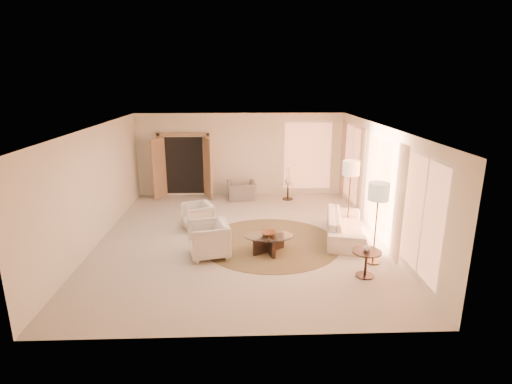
{
  "coord_description": "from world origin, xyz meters",
  "views": [
    {
      "loc": [
        0.04,
        -9.41,
        3.89
      ],
      "look_at": [
        0.4,
        0.4,
        1.1
      ],
      "focal_mm": 28.0,
      "sensor_mm": 36.0,
      "label": 1
    }
  ],
  "objects_px": {
    "bowl": "(269,233)",
    "armchair_left": "(198,215)",
    "armchair_right": "(209,238)",
    "coffee_table": "(269,241)",
    "floor_lamp_far": "(378,195)",
    "side_table": "(288,190)",
    "end_vase": "(367,248)",
    "floor_lamp_near": "(351,171)",
    "end_table": "(366,259)",
    "side_vase": "(288,180)",
    "accent_chair": "(241,188)",
    "sofa": "(345,226)"
  },
  "relations": [
    {
      "from": "accent_chair",
      "to": "end_table",
      "type": "bearing_deg",
      "value": 110.62
    },
    {
      "from": "sofa",
      "to": "end_table",
      "type": "relative_size",
      "value": 3.75
    },
    {
      "from": "floor_lamp_near",
      "to": "end_vase",
      "type": "relative_size",
      "value": 11.6
    },
    {
      "from": "floor_lamp_near",
      "to": "side_table",
      "type": "bearing_deg",
      "value": 116.55
    },
    {
      "from": "side_table",
      "to": "floor_lamp_far",
      "type": "bearing_deg",
      "value": -74.62
    },
    {
      "from": "armchair_left",
      "to": "bowl",
      "type": "bearing_deg",
      "value": 26.97
    },
    {
      "from": "end_vase",
      "to": "coffee_table",
      "type": "bearing_deg",
      "value": 146.21
    },
    {
      "from": "accent_chair",
      "to": "side_table",
      "type": "bearing_deg",
      "value": 173.78
    },
    {
      "from": "end_table",
      "to": "end_vase",
      "type": "relative_size",
      "value": 3.72
    },
    {
      "from": "armchair_right",
      "to": "side_table",
      "type": "xyz_separation_m",
      "value": [
        2.29,
        4.36,
        -0.11
      ]
    },
    {
      "from": "floor_lamp_near",
      "to": "floor_lamp_far",
      "type": "relative_size",
      "value": 1.01
    },
    {
      "from": "armchair_right",
      "to": "bowl",
      "type": "bearing_deg",
      "value": 84.45
    },
    {
      "from": "coffee_table",
      "to": "bowl",
      "type": "bearing_deg",
      "value": 90.0
    },
    {
      "from": "armchair_left",
      "to": "accent_chair",
      "type": "height_order",
      "value": "accent_chair"
    },
    {
      "from": "armchair_left",
      "to": "end_vase",
      "type": "bearing_deg",
      "value": 30.56
    },
    {
      "from": "end_table",
      "to": "side_table",
      "type": "bearing_deg",
      "value": 100.09
    },
    {
      "from": "side_vase",
      "to": "floor_lamp_far",
      "type": "bearing_deg",
      "value": -74.62
    },
    {
      "from": "armchair_right",
      "to": "bowl",
      "type": "relative_size",
      "value": 2.5
    },
    {
      "from": "end_table",
      "to": "end_vase",
      "type": "distance_m",
      "value": 0.25
    },
    {
      "from": "bowl",
      "to": "armchair_left",
      "type": "bearing_deg",
      "value": 138.82
    },
    {
      "from": "armchair_left",
      "to": "armchair_right",
      "type": "bearing_deg",
      "value": -7.95
    },
    {
      "from": "armchair_left",
      "to": "floor_lamp_near",
      "type": "relative_size",
      "value": 0.42
    },
    {
      "from": "armchair_right",
      "to": "side_vase",
      "type": "distance_m",
      "value": 4.93
    },
    {
      "from": "coffee_table",
      "to": "end_table",
      "type": "relative_size",
      "value": 2.53
    },
    {
      "from": "bowl",
      "to": "end_table",
      "type": "bearing_deg",
      "value": -33.79
    },
    {
      "from": "armchair_right",
      "to": "end_vase",
      "type": "distance_m",
      "value": 3.44
    },
    {
      "from": "end_table",
      "to": "floor_lamp_far",
      "type": "distance_m",
      "value": 1.36
    },
    {
      "from": "coffee_table",
      "to": "floor_lamp_far",
      "type": "relative_size",
      "value": 0.82
    },
    {
      "from": "armchair_right",
      "to": "floor_lamp_far",
      "type": "xyz_separation_m",
      "value": [
        3.62,
        -0.48,
        1.1
      ]
    },
    {
      "from": "sofa",
      "to": "accent_chair",
      "type": "bearing_deg",
      "value": 48.61
    },
    {
      "from": "sofa",
      "to": "coffee_table",
      "type": "bearing_deg",
      "value": 123.1
    },
    {
      "from": "accent_chair",
      "to": "sofa",
      "type": "bearing_deg",
      "value": 122.92
    },
    {
      "from": "armchair_right",
      "to": "coffee_table",
      "type": "bearing_deg",
      "value": 84.45
    },
    {
      "from": "sofa",
      "to": "coffee_table",
      "type": "height_order",
      "value": "sofa"
    },
    {
      "from": "side_vase",
      "to": "armchair_left",
      "type": "bearing_deg",
      "value": -136.22
    },
    {
      "from": "floor_lamp_near",
      "to": "bowl",
      "type": "distance_m",
      "value": 2.93
    },
    {
      "from": "accent_chair",
      "to": "floor_lamp_far",
      "type": "relative_size",
      "value": 0.51
    },
    {
      "from": "floor_lamp_near",
      "to": "armchair_left",
      "type": "bearing_deg",
      "value": 179.27
    },
    {
      "from": "end_table",
      "to": "side_vase",
      "type": "distance_m",
      "value": 5.54
    },
    {
      "from": "armchair_right",
      "to": "floor_lamp_near",
      "type": "xyz_separation_m",
      "value": [
        3.62,
        1.7,
        1.12
      ]
    },
    {
      "from": "end_vase",
      "to": "end_table",
      "type": "bearing_deg",
      "value": 135.0
    },
    {
      "from": "armchair_right",
      "to": "floor_lamp_far",
      "type": "distance_m",
      "value": 3.81
    },
    {
      "from": "accent_chair",
      "to": "side_table",
      "type": "distance_m",
      "value": 1.55
    },
    {
      "from": "armchair_right",
      "to": "side_table",
      "type": "relative_size",
      "value": 1.63
    },
    {
      "from": "coffee_table",
      "to": "end_vase",
      "type": "xyz_separation_m",
      "value": [
        1.89,
        -1.26,
        0.37
      ]
    },
    {
      "from": "floor_lamp_near",
      "to": "side_vase",
      "type": "relative_size",
      "value": 7.69
    },
    {
      "from": "end_table",
      "to": "floor_lamp_near",
      "type": "relative_size",
      "value": 0.32
    },
    {
      "from": "side_table",
      "to": "end_vase",
      "type": "bearing_deg",
      "value": -79.91
    },
    {
      "from": "end_table",
      "to": "side_vase",
      "type": "relative_size",
      "value": 2.47
    },
    {
      "from": "end_table",
      "to": "side_table",
      "type": "relative_size",
      "value": 1.09
    }
  ]
}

